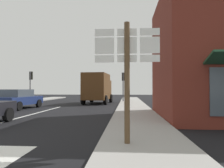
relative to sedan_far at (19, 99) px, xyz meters
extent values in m
plane|color=black|center=(2.63, -0.16, -0.76)|extent=(80.00, 80.00, 0.00)
cube|color=#9E9B96|center=(8.70, -2.16, -0.69)|extent=(2.41, 44.00, 0.14)
cube|color=silver|center=(2.63, -4.16, -0.75)|extent=(0.16, 12.00, 0.01)
cylinder|color=black|center=(2.76, -6.07, -0.44)|extent=(0.22, 0.64, 0.64)
cube|color=navy|center=(0.01, 0.07, -0.14)|extent=(2.13, 4.35, 0.60)
cube|color=#47515B|center=(-0.02, -0.18, 0.43)|extent=(1.74, 2.24, 0.55)
cylinder|color=black|center=(-0.74, 1.49, -0.44)|extent=(0.28, 0.66, 0.64)
cylinder|color=black|center=(1.00, 1.33, -0.44)|extent=(0.28, 0.66, 0.64)
cylinder|color=black|center=(0.75, -1.36, -0.44)|extent=(0.28, 0.66, 0.64)
cube|color=#4C2D14|center=(5.16, 5.54, 0.99)|extent=(2.48, 3.86, 2.60)
cube|color=#4C2D14|center=(5.35, 8.04, 0.69)|extent=(2.18, 1.46, 2.00)
cube|color=#47515B|center=(5.35, 8.09, 1.49)|extent=(1.76, 0.23, 0.70)
cylinder|color=black|center=(4.25, 8.07, -0.31)|extent=(0.35, 0.92, 0.90)
cylinder|color=black|center=(6.44, 7.90, -0.31)|extent=(0.35, 0.92, 0.90)
cylinder|color=black|center=(3.99, 4.68, -0.31)|extent=(0.35, 0.92, 0.90)
cylinder|color=black|center=(6.18, 4.51, -0.31)|extent=(0.35, 0.92, 0.90)
cylinder|color=brown|center=(8.23, -10.07, 0.84)|extent=(0.14, 0.14, 3.20)
cube|color=white|center=(7.65, -10.02, 2.20)|extent=(0.50, 0.03, 0.18)
cube|color=black|center=(7.65, -10.00, 2.20)|extent=(0.43, 0.01, 0.13)
cube|color=white|center=(7.65, -10.02, 1.86)|extent=(0.50, 0.03, 0.42)
cube|color=black|center=(7.65, -10.00, 1.86)|extent=(0.43, 0.01, 0.32)
cube|color=white|center=(7.65, -10.02, 1.52)|extent=(0.50, 0.03, 0.18)
cube|color=black|center=(7.65, -10.00, 1.52)|extent=(0.43, 0.01, 0.13)
cube|color=white|center=(8.23, -10.02, 2.20)|extent=(0.50, 0.03, 0.18)
cube|color=black|center=(8.23, -10.00, 2.20)|extent=(0.43, 0.01, 0.13)
cube|color=white|center=(8.23, -10.02, 1.86)|extent=(0.50, 0.03, 0.42)
cube|color=black|center=(8.23, -10.00, 1.86)|extent=(0.43, 0.01, 0.32)
cube|color=white|center=(8.23, -10.02, 1.52)|extent=(0.50, 0.03, 0.18)
cube|color=black|center=(8.23, -10.00, 1.52)|extent=(0.43, 0.01, 0.13)
cube|color=white|center=(8.81, -10.02, 2.20)|extent=(0.50, 0.03, 0.18)
cube|color=black|center=(8.81, -10.00, 2.20)|extent=(0.43, 0.01, 0.13)
cube|color=white|center=(8.81, -10.02, 1.86)|extent=(0.50, 0.03, 0.42)
cube|color=black|center=(8.81, -10.00, 1.86)|extent=(0.43, 0.01, 0.32)
cube|color=white|center=(8.81, -10.02, 1.52)|extent=(0.50, 0.03, 0.18)
cube|color=black|center=(8.81, -10.00, 1.52)|extent=(0.43, 0.01, 0.13)
cylinder|color=#47474C|center=(-2.54, 7.22, 0.97)|extent=(0.12, 0.12, 3.46)
cube|color=black|center=(-2.54, 7.42, 2.25)|extent=(0.30, 0.28, 0.90)
sphere|color=red|center=(-2.54, 7.56, 2.52)|extent=(0.18, 0.18, 0.18)
sphere|color=#3C2303|center=(-2.54, 7.56, 2.24)|extent=(0.18, 0.18, 0.18)
sphere|color=black|center=(-2.54, 7.56, 1.96)|extent=(0.18, 0.18, 0.18)
cylinder|color=#47474C|center=(7.79, 8.02, 0.91)|extent=(0.12, 0.12, 3.34)
cube|color=black|center=(7.79, 8.22, 2.13)|extent=(0.30, 0.28, 0.90)
sphere|color=red|center=(7.79, 8.36, 2.40)|extent=(0.18, 0.18, 0.18)
sphere|color=#3C2303|center=(7.79, 8.36, 2.12)|extent=(0.18, 0.18, 0.18)
sphere|color=black|center=(7.79, 8.36, 1.84)|extent=(0.18, 0.18, 0.18)
camera|label=1|loc=(8.23, -15.38, 0.74)|focal=33.62mm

